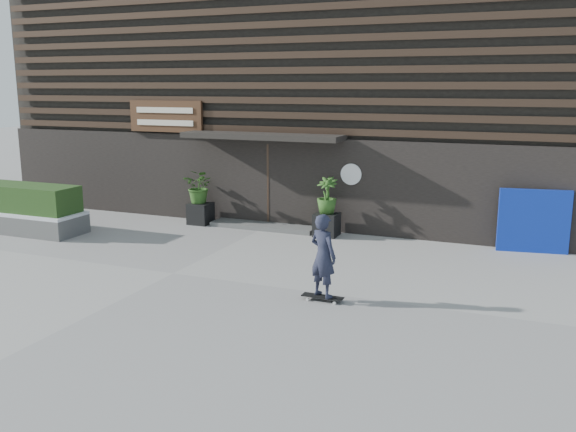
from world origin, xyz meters
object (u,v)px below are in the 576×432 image
at_px(planter_pot_left, 201,213).
at_px(planter_pot_right, 327,225).
at_px(raised_bed, 24,222).
at_px(skateboarder, 323,256).
at_px(blue_tarp, 534,221).

height_order(planter_pot_left, planter_pot_right, same).
relative_size(planter_pot_right, raised_bed, 0.17).
relative_size(planter_pot_left, planter_pot_right, 1.00).
bearing_deg(skateboarder, planter_pot_left, 138.17).
xyz_separation_m(raised_bed, skateboarder, (9.36, -2.19, 0.61)).
bearing_deg(skateboarder, planter_pot_right, 108.13).
relative_size(planter_pot_right, blue_tarp, 0.37).
distance_m(planter_pot_right, skateboarder, 5.09).
distance_m(raised_bed, blue_tarp, 13.16).
distance_m(planter_pot_right, blue_tarp, 5.06).
xyz_separation_m(blue_tarp, skateboarder, (-3.46, -5.11, 0.10)).
bearing_deg(planter_pot_left, skateboarder, -41.83).
height_order(blue_tarp, skateboarder, skateboarder).
bearing_deg(planter_pot_left, planter_pot_right, 0.00).
distance_m(planter_pot_left, raised_bed, 4.77).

